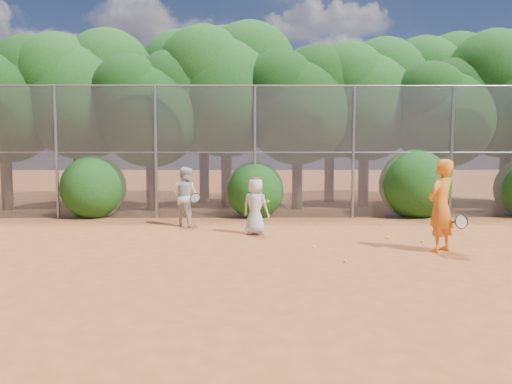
{
  "coord_description": "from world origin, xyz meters",
  "views": [
    {
      "loc": [
        -1.13,
        -9.16,
        2.12
      ],
      "look_at": [
        -1.0,
        2.5,
        1.1
      ],
      "focal_mm": 35.0,
      "sensor_mm": 36.0,
      "label": 1
    }
  ],
  "objects": [
    {
      "name": "ground",
      "position": [
        0.0,
        0.0,
        0.0
      ],
      "size": [
        80.0,
        80.0,
        0.0
      ],
      "primitive_type": "plane",
      "color": "#A75225",
      "rests_on": "ground"
    },
    {
      "name": "fence_back",
      "position": [
        -0.12,
        6.0,
        2.05
      ],
      "size": [
        20.05,
        0.09,
        4.03
      ],
      "color": "gray",
      "rests_on": "ground"
    },
    {
      "name": "tree_0",
      "position": [
        -9.44,
        8.04,
        3.93
      ],
      "size": [
        4.38,
        3.81,
        6.0
      ],
      "color": "black",
      "rests_on": "ground"
    },
    {
      "name": "tree_1",
      "position": [
        -6.94,
        8.54,
        4.16
      ],
      "size": [
        4.64,
        4.03,
        6.35
      ],
      "color": "black",
      "rests_on": "ground"
    },
    {
      "name": "tree_2",
      "position": [
        -4.45,
        7.83,
        3.58
      ],
      "size": [
        3.99,
        3.47,
        5.47
      ],
      "color": "black",
      "rests_on": "ground"
    },
    {
      "name": "tree_3",
      "position": [
        -1.94,
        8.84,
        4.4
      ],
      "size": [
        4.89,
        4.26,
        6.7
      ],
      "color": "black",
      "rests_on": "ground"
    },
    {
      "name": "tree_4",
      "position": [
        0.55,
        8.24,
        3.76
      ],
      "size": [
        4.19,
        3.64,
        5.73
      ],
      "color": "black",
      "rests_on": "ground"
    },
    {
      "name": "tree_5",
      "position": [
        3.06,
        9.04,
        4.05
      ],
      "size": [
        4.51,
        3.92,
        6.17
      ],
      "color": "black",
      "rests_on": "ground"
    },
    {
      "name": "tree_6",
      "position": [
        5.55,
        8.03,
        3.47
      ],
      "size": [
        3.86,
        3.36,
        5.29
      ],
      "color": "black",
      "rests_on": "ground"
    },
    {
      "name": "tree_7",
      "position": [
        8.06,
        8.64,
        4.28
      ],
      "size": [
        4.77,
        4.14,
        6.53
      ],
      "color": "black",
      "rests_on": "ground"
    },
    {
      "name": "tree_9",
      "position": [
        -7.94,
        10.84,
        4.34
      ],
      "size": [
        4.83,
        4.2,
        6.62
      ],
      "color": "black",
      "rests_on": "ground"
    },
    {
      "name": "tree_10",
      "position": [
        -2.93,
        11.05,
        4.63
      ],
      "size": [
        5.15,
        4.48,
        7.06
      ],
      "color": "black",
      "rests_on": "ground"
    },
    {
      "name": "tree_11",
      "position": [
        2.06,
        10.64,
        4.16
      ],
      "size": [
        4.64,
        4.03,
        6.35
      ],
      "color": "black",
      "rests_on": "ground"
    },
    {
      "name": "tree_12",
      "position": [
        6.56,
        11.24,
        4.51
      ],
      "size": [
        5.02,
        4.37,
        6.88
      ],
      "color": "black",
      "rests_on": "ground"
    },
    {
      "name": "bush_0",
      "position": [
        -6.0,
        6.3,
        1.0
      ],
      "size": [
        2.0,
        2.0,
        2.0
      ],
      "primitive_type": "sphere",
      "color": "#134611",
      "rests_on": "ground"
    },
    {
      "name": "bush_1",
      "position": [
        -1.0,
        6.3,
        0.9
      ],
      "size": [
        1.8,
        1.8,
        1.8
      ],
      "primitive_type": "sphere",
      "color": "#134611",
      "rests_on": "ground"
    },
    {
      "name": "bush_2",
      "position": [
        4.0,
        6.3,
        1.1
      ],
      "size": [
        2.2,
        2.2,
        2.2
      ],
      "primitive_type": "sphere",
      "color": "#134611",
      "rests_on": "ground"
    },
    {
      "name": "player_yellow",
      "position": [
        2.77,
        0.93,
        0.95
      ],
      "size": [
        0.92,
        0.79,
        1.91
      ],
      "rotation": [
        0.0,
        0.0,
        3.83
      ],
      "color": "orange",
      "rests_on": "ground"
    },
    {
      "name": "player_teen",
      "position": [
        -1.01,
        3.03,
        0.71
      ],
      "size": [
        0.81,
        0.71,
        1.42
      ],
      "rotation": [
        0.0,
        0.0,
        2.67
      ],
      "color": "silver",
      "rests_on": "ground"
    },
    {
      "name": "player_white",
      "position": [
        -2.91,
        4.41,
        0.81
      ],
      "size": [
        0.99,
        0.94,
        1.62
      ],
      "rotation": [
        0.0,
        0.0,
        2.58
      ],
      "color": "silver",
      "rests_on": "ground"
    },
    {
      "name": "ball_0",
      "position": [
        2.08,
        2.4,
        0.03
      ],
      "size": [
        0.07,
        0.07,
        0.07
      ],
      "primitive_type": "sphere",
      "color": "#D0E72A",
      "rests_on": "ground"
    },
    {
      "name": "ball_1",
      "position": [
        2.74,
        1.91,
        0.03
      ],
      "size": [
        0.07,
        0.07,
        0.07
      ],
      "primitive_type": "sphere",
      "color": "#D0E72A",
      "rests_on": "ground"
    },
    {
      "name": "ball_2",
      "position": [
        0.64,
        -0.05,
        0.03
      ],
      "size": [
        0.07,
        0.07,
        0.07
      ],
      "primitive_type": "sphere",
      "color": "#D0E72A",
      "rests_on": "ground"
    },
    {
      "name": "ball_4",
      "position": [
        0.22,
        1.31,
        0.03
      ],
      "size": [
        0.07,
        0.07,
        0.07
      ],
      "primitive_type": "sphere",
      "color": "#D0E72A",
      "rests_on": "ground"
    },
    {
      "name": "ball_5",
      "position": [
        2.47,
        4.38,
        0.03
      ],
      "size": [
        0.07,
        0.07,
        0.07
      ],
      "primitive_type": "sphere",
      "color": "#D0E72A",
      "rests_on": "ground"
    }
  ]
}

